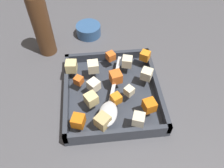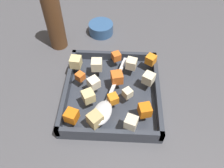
{
  "view_description": "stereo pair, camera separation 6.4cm",
  "coord_description": "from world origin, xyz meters",
  "px_view_note": "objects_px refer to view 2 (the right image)",
  "views": [
    {
      "loc": [
        0.41,
        -0.06,
        0.55
      ],
      "look_at": [
        0.01,
        -0.01,
        0.05
      ],
      "focal_mm": 36.68,
      "sensor_mm": 36.0,
      "label": 1
    },
    {
      "loc": [
        0.41,
        0.01,
        0.55
      ],
      "look_at": [
        0.01,
        -0.01,
        0.05
      ],
      "focal_mm": 36.68,
      "sensor_mm": 36.0,
      "label": 2
    }
  ],
  "objects_px": {
    "baking_dish": "(112,93)",
    "serving_spoon": "(104,108)",
    "small_prep_bowl": "(101,28)",
    "pepper_mill": "(54,19)"
  },
  "relations": [
    {
      "from": "baking_dish",
      "to": "pepper_mill",
      "type": "xyz_separation_m",
      "value": [
        -0.22,
        -0.2,
        0.1
      ]
    },
    {
      "from": "baking_dish",
      "to": "pepper_mill",
      "type": "height_order",
      "value": "pepper_mill"
    },
    {
      "from": "serving_spoon",
      "to": "pepper_mill",
      "type": "height_order",
      "value": "pepper_mill"
    },
    {
      "from": "pepper_mill",
      "to": "serving_spoon",
      "type": "bearing_deg",
      "value": 31.37
    },
    {
      "from": "pepper_mill",
      "to": "small_prep_bowl",
      "type": "relative_size",
      "value": 2.6
    },
    {
      "from": "baking_dish",
      "to": "serving_spoon",
      "type": "height_order",
      "value": "serving_spoon"
    },
    {
      "from": "serving_spoon",
      "to": "small_prep_bowl",
      "type": "xyz_separation_m",
      "value": [
        -0.38,
        -0.04,
        -0.03
      ]
    },
    {
      "from": "serving_spoon",
      "to": "small_prep_bowl",
      "type": "distance_m",
      "value": 0.38
    },
    {
      "from": "serving_spoon",
      "to": "pepper_mill",
      "type": "relative_size",
      "value": 1.07
    },
    {
      "from": "baking_dish",
      "to": "pepper_mill",
      "type": "bearing_deg",
      "value": -137.56
    }
  ]
}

